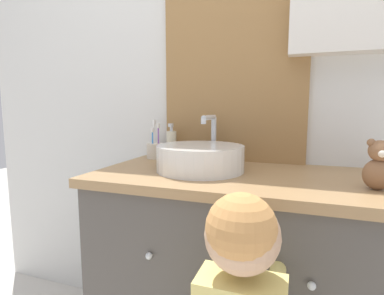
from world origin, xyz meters
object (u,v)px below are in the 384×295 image
sink_basin (201,157)px  soap_dispenser (172,145)px  toothbrush_holder (155,150)px  teddy_bear (379,166)px

sink_basin → soap_dispenser: 0.29m
toothbrush_holder → teddy_bear: bearing=-18.2°
sink_basin → soap_dispenser: bearing=137.2°
toothbrush_holder → teddy_bear: size_ratio=1.21×
toothbrush_holder → teddy_bear: 0.96m
toothbrush_holder → soap_dispenser: size_ratio=1.08×
sink_basin → teddy_bear: size_ratio=2.55×
soap_dispenser → teddy_bear: size_ratio=1.12×
soap_dispenser → teddy_bear: 0.87m
teddy_bear → toothbrush_holder: bearing=161.8°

